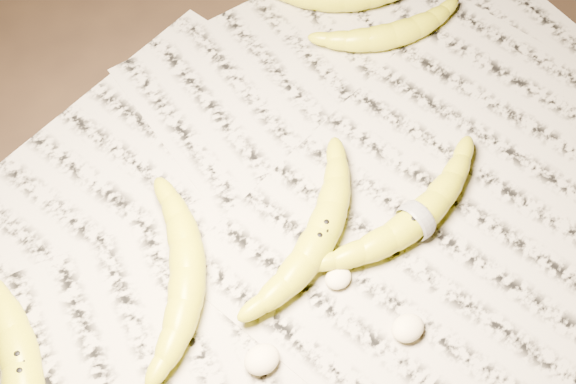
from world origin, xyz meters
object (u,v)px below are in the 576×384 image
banana_left_a (20,368)px  banana_taped (416,219)px  banana_left_b (187,273)px  banana_center (321,234)px  banana_upper_a (392,33)px

banana_left_a → banana_taped: size_ratio=1.07×
banana_left_b → banana_taped: 0.26m
banana_center → banana_upper_a: bearing=6.7°
banana_left_b → banana_taped: banana_left_b is taller
banana_left_b → banana_center: bearing=-74.1°
banana_center → banana_upper_a: size_ratio=1.22×
banana_upper_a → banana_left_b: bearing=-143.0°
banana_left_b → banana_center: same height
banana_center → banana_left_b: bearing=133.4°
banana_left_a → banana_taped: 0.44m
banana_left_a → banana_center: bearing=-80.6°
banana_left_b → banana_taped: bearing=-77.3°
banana_taped → banana_upper_a: 0.28m
banana_taped → banana_left_b: bearing=154.0°
banana_left_a → banana_taped: (0.43, -0.07, -0.00)m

